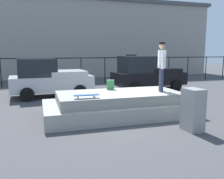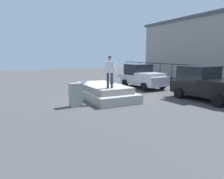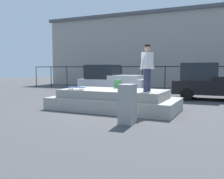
{
  "view_description": "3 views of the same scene",
  "coord_description": "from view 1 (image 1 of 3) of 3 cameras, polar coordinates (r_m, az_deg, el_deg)",
  "views": [
    {
      "loc": [
        -2.84,
        -8.06,
        2.26
      ],
      "look_at": [
        -0.09,
        0.98,
        0.78
      ],
      "focal_mm": 38.76,
      "sensor_mm": 36.0,
      "label": 1
    },
    {
      "loc": [
        11.64,
        -5.38,
        2.63
      ],
      "look_at": [
        -0.74,
        0.89,
        0.36
      ],
      "focal_mm": 33.29,
      "sensor_mm": 36.0,
      "label": 2
    },
    {
      "loc": [
        4.13,
        -9.46,
        1.72
      ],
      "look_at": [
        -0.52,
        0.59,
        0.77
      ],
      "focal_mm": 40.14,
      "sensor_mm": 36.0,
      "label": 3
    }
  ],
  "objects": [
    {
      "name": "car_black_pickup_mid",
      "position": [
        14.58,
        8.02,
        3.76
      ],
      "size": [
        4.27,
        2.38,
        2.0
      ],
      "color": "black",
      "rests_on": "ground_plane"
    },
    {
      "name": "ground_plane",
      "position": [
        8.84,
        2.43,
        -5.9
      ],
      "size": [
        60.0,
        60.0,
        0.0
      ],
      "primitive_type": "plane",
      "color": "#424244"
    },
    {
      "name": "car_silver_pickup_near",
      "position": [
        12.62,
        -14.69,
        2.64
      ],
      "size": [
        4.13,
        2.32,
        1.92
      ],
      "color": "#B7B7BC",
      "rests_on": "ground_plane"
    },
    {
      "name": "warehouse_building",
      "position": [
        24.45,
        -10.46,
        11.57
      ],
      "size": [
        26.98,
        7.4,
        6.88
      ],
      "color": "gray",
      "rests_on": "ground_plane"
    },
    {
      "name": "skateboarder",
      "position": [
        8.82,
        11.64,
        6.05
      ],
      "size": [
        0.39,
        0.79,
        1.75
      ],
      "color": "#2D334C",
      "rests_on": "concrete_ledge"
    },
    {
      "name": "concrete_ledge",
      "position": [
        8.63,
        1.72,
        -3.66
      ],
      "size": [
        5.25,
        2.53,
        0.83
      ],
      "color": "#9E9B93",
      "rests_on": "ground_plane"
    },
    {
      "name": "skateboard",
      "position": [
        7.46,
        -6.03,
        -1.35
      ],
      "size": [
        0.78,
        0.24,
        0.12
      ],
      "color": "#264C8C",
      "rests_on": "concrete_ledge"
    },
    {
      "name": "utility_box",
      "position": [
        7.31,
        18.53,
        -4.56
      ],
      "size": [
        0.48,
        0.63,
        1.22
      ],
      "primitive_type": "cube",
      "rotation": [
        0.0,
        0.0,
        0.06
      ],
      "color": "gray",
      "rests_on": "ground_plane"
    },
    {
      "name": "backpack",
      "position": [
        9.15,
        -0.36,
        1.13
      ],
      "size": [
        0.33,
        0.27,
        0.37
      ],
      "primitive_type": "cube",
      "rotation": [
        0.0,
        0.0,
        2.85
      ],
      "color": "#33723F",
      "rests_on": "concrete_ledge"
    },
    {
      "name": "fence_row",
      "position": [
        16.97,
        -7.31,
        5.47
      ],
      "size": [
        24.06,
        0.06,
        1.87
      ],
      "color": "black",
      "rests_on": "ground_plane"
    }
  ]
}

